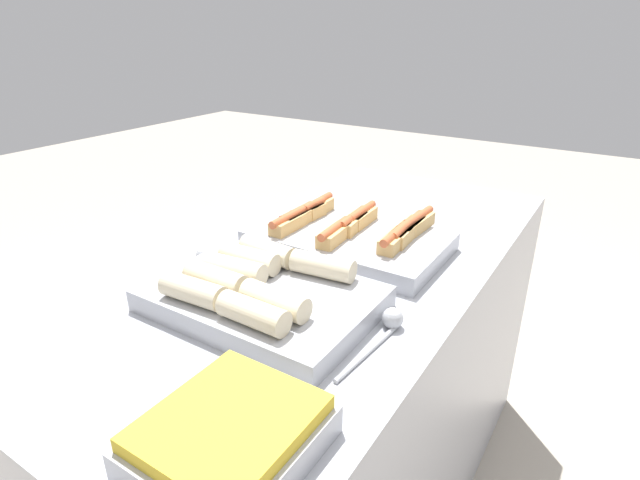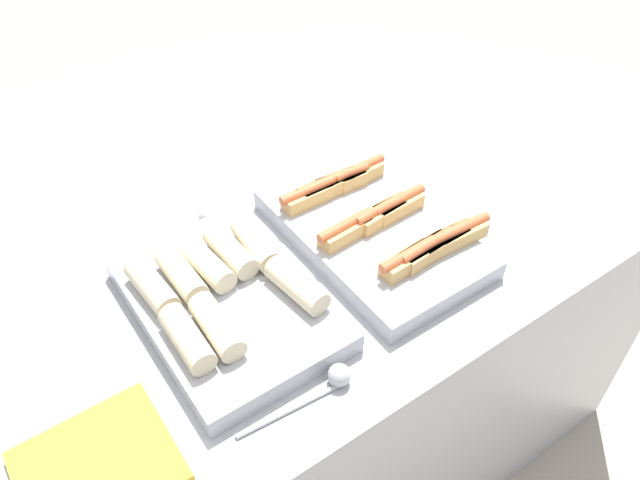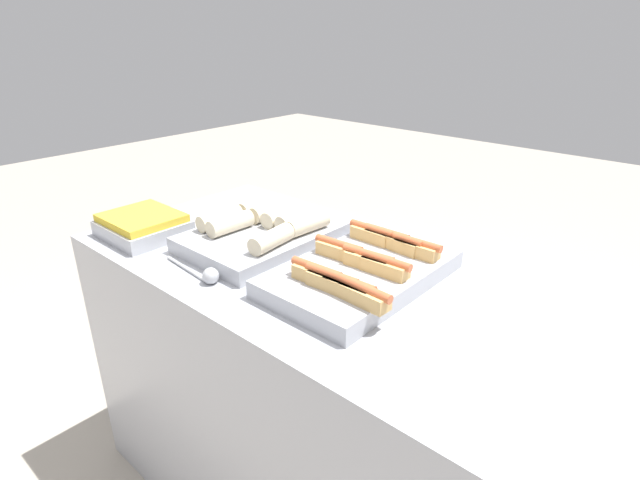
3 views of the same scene
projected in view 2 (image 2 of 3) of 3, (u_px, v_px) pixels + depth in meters
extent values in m
plane|color=#ADA393|center=(340.00, 455.00, 2.06)|extent=(12.00, 12.00, 0.00)
cube|color=#A8AAB2|center=(344.00, 372.00, 1.74)|extent=(1.67, 0.76, 0.93)
cube|color=#A8AAB2|center=(372.00, 233.00, 1.44)|extent=(0.32, 0.52, 0.05)
cube|color=tan|center=(443.00, 243.00, 1.35)|extent=(0.13, 0.05, 0.04)
cylinder|color=#CC6038|center=(444.00, 236.00, 1.34)|extent=(0.15, 0.03, 0.02)
cube|color=tan|center=(399.00, 207.00, 1.44)|extent=(0.13, 0.05, 0.04)
cylinder|color=#CC6038|center=(400.00, 201.00, 1.42)|extent=(0.15, 0.03, 0.02)
cube|color=tan|center=(407.00, 261.00, 1.31)|extent=(0.13, 0.05, 0.04)
cylinder|color=#CC6038|center=(408.00, 254.00, 1.29)|extent=(0.15, 0.03, 0.02)
cube|color=tan|center=(342.00, 182.00, 1.51)|extent=(0.13, 0.05, 0.04)
cylinder|color=#CC6038|center=(342.00, 176.00, 1.49)|extent=(0.15, 0.03, 0.02)
cube|color=tan|center=(323.00, 189.00, 1.49)|extent=(0.13, 0.05, 0.04)
cylinder|color=#CC6038|center=(323.00, 182.00, 1.47)|extent=(0.15, 0.02, 0.02)
cube|color=tan|center=(380.00, 215.00, 1.42)|extent=(0.13, 0.06, 0.04)
cylinder|color=#CC6038|center=(380.00, 208.00, 1.40)|extent=(0.15, 0.04, 0.02)
cube|color=tan|center=(460.00, 235.00, 1.37)|extent=(0.13, 0.05, 0.04)
cylinder|color=#CC6038|center=(462.00, 228.00, 1.35)|extent=(0.15, 0.03, 0.02)
cube|color=tan|center=(308.00, 197.00, 1.47)|extent=(0.13, 0.04, 0.04)
cylinder|color=#CC6038|center=(308.00, 190.00, 1.45)|extent=(0.15, 0.02, 0.02)
cube|color=tan|center=(346.00, 232.00, 1.37)|extent=(0.13, 0.05, 0.04)
cylinder|color=#CC6038|center=(346.00, 226.00, 1.36)|extent=(0.15, 0.03, 0.02)
cube|color=tan|center=(359.00, 175.00, 1.53)|extent=(0.13, 0.05, 0.04)
cylinder|color=#CC6038|center=(359.00, 168.00, 1.52)|extent=(0.15, 0.03, 0.02)
cube|color=tan|center=(426.00, 252.00, 1.33)|extent=(0.13, 0.05, 0.04)
cylinder|color=#CC6038|center=(427.00, 245.00, 1.31)|extent=(0.15, 0.03, 0.02)
cube|color=#A8AAB2|center=(227.00, 304.00, 1.28)|extent=(0.33, 0.48, 0.05)
cylinder|color=beige|center=(181.00, 275.00, 1.27)|extent=(0.05, 0.15, 0.05)
cylinder|color=beige|center=(207.00, 264.00, 1.29)|extent=(0.07, 0.15, 0.05)
cylinder|color=beige|center=(256.00, 243.00, 1.34)|extent=(0.06, 0.15, 0.05)
cylinder|color=beige|center=(187.00, 338.00, 1.15)|extent=(0.05, 0.15, 0.05)
cylinder|color=beige|center=(297.00, 285.00, 1.25)|extent=(0.07, 0.15, 0.05)
cylinder|color=beige|center=(152.00, 287.00, 1.24)|extent=(0.06, 0.15, 0.05)
cylinder|color=beige|center=(230.00, 251.00, 1.32)|extent=(0.06, 0.15, 0.05)
cylinder|color=beige|center=(217.00, 326.00, 1.17)|extent=(0.06, 0.15, 0.05)
cube|color=#A8AAB2|center=(104.00, 479.00, 1.00)|extent=(0.25, 0.23, 0.05)
cube|color=gold|center=(98.00, 468.00, 0.98)|extent=(0.23, 0.21, 0.02)
cylinder|color=#B2B5BA|center=(291.00, 409.00, 1.12)|extent=(0.22, 0.03, 0.01)
sphere|color=#B2B5BA|center=(339.00, 375.00, 1.15)|extent=(0.04, 0.04, 0.04)
cylinder|color=#B2B5BA|center=(163.00, 241.00, 1.45)|extent=(0.24, 0.02, 0.01)
sphere|color=#B2B5BA|center=(208.00, 217.00, 1.48)|extent=(0.04, 0.04, 0.04)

